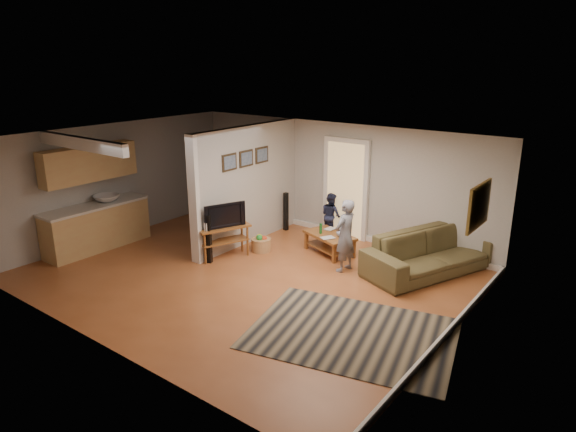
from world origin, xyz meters
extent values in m
plane|color=brown|center=(0.00, 0.00, 0.00)|extent=(7.50, 7.50, 0.00)
cube|color=#ACA9A5|center=(0.00, 3.00, 1.25)|extent=(7.50, 0.04, 2.50)
cube|color=#ACA9A5|center=(-3.75, 0.00, 1.25)|extent=(0.04, 6.00, 2.50)
cube|color=#ACA9A5|center=(3.75, 0.00, 1.25)|extent=(0.04, 6.00, 2.50)
cube|color=white|center=(0.00, 0.00, 2.50)|extent=(7.50, 6.00, 0.04)
cube|color=#ACA9A5|center=(-1.20, 1.45, 1.25)|extent=(0.15, 3.10, 2.50)
cube|color=white|center=(-1.20, -0.10, 1.25)|extent=(0.22, 0.10, 2.50)
cube|color=white|center=(0.00, 2.97, 0.06)|extent=(7.50, 0.04, 0.12)
cube|color=white|center=(3.72, 0.00, 0.06)|extent=(0.04, 6.00, 0.12)
cube|color=#D8B272|center=(0.30, 2.94, 1.05)|extent=(0.90, 0.06, 2.10)
cube|color=tan|center=(-3.43, -0.80, 0.45)|extent=(0.60, 2.20, 0.90)
cube|color=beige|center=(-3.43, -0.80, 0.92)|extent=(0.64, 2.24, 0.05)
cube|color=tan|center=(-3.45, -0.80, 1.80)|extent=(0.35, 2.00, 0.70)
imported|color=silver|center=(-3.43, -0.50, 0.94)|extent=(0.54, 0.54, 0.19)
cube|color=#332616|center=(-1.11, 0.80, 1.85)|extent=(0.03, 0.40, 0.34)
cube|color=#332616|center=(-1.11, 1.30, 1.85)|extent=(0.03, 0.40, 0.34)
cube|color=#332616|center=(-1.11, 1.80, 1.85)|extent=(0.03, 0.40, 0.34)
cube|color=olive|center=(3.71, 1.00, 1.75)|extent=(0.04, 0.90, 0.68)
cube|color=black|center=(2.59, -0.63, 0.01)|extent=(3.29, 2.72, 0.01)
imported|color=#463B23|center=(2.60, 2.20, 0.00)|extent=(1.94, 2.80, 0.76)
cube|color=brown|center=(0.60, 1.86, 0.39)|extent=(1.20, 0.94, 0.05)
cube|color=silver|center=(0.60, 1.86, 0.39)|extent=(0.75, 0.57, 0.02)
cube|color=brown|center=(0.60, 1.86, 0.13)|extent=(1.09, 0.83, 0.03)
cube|color=brown|center=(0.08, 1.79, 0.19)|extent=(0.08, 0.08, 0.39)
cube|color=brown|center=(0.96, 1.47, 0.19)|extent=(0.08, 0.08, 0.39)
cube|color=brown|center=(0.24, 2.25, 0.19)|extent=(0.08, 0.08, 0.39)
cube|color=brown|center=(1.12, 1.93, 0.19)|extent=(0.08, 0.08, 0.39)
imported|color=#274991|center=(0.84, 1.88, 0.41)|extent=(0.23, 0.23, 0.18)
cylinder|color=#13531D|center=(0.43, 1.78, 0.52)|extent=(0.06, 0.06, 0.21)
imported|color=#998C4C|center=(0.36, 2.11, 0.41)|extent=(0.19, 0.25, 0.02)
imported|color=#66594C|center=(0.62, 1.66, 0.41)|extent=(0.29, 0.32, 0.02)
cube|color=brown|center=(-0.95, 0.40, 0.64)|extent=(0.76, 1.12, 0.04)
cube|color=brown|center=(-0.95, 0.40, 0.35)|extent=(0.69, 1.02, 0.03)
cylinder|color=brown|center=(-1.24, 0.03, 0.32)|extent=(0.04, 0.04, 0.65)
cylinder|color=brown|center=(-0.90, 0.87, 0.32)|extent=(0.04, 0.04, 0.65)
cylinder|color=brown|center=(-1.00, -0.07, 0.32)|extent=(0.04, 0.04, 0.65)
cylinder|color=brown|center=(-0.66, 0.77, 0.32)|extent=(0.04, 0.04, 0.65)
imported|color=black|center=(-0.93, 0.39, 0.66)|extent=(0.43, 0.82, 0.49)
cylinder|color=white|center=(-1.02, 0.00, 0.74)|extent=(0.09, 0.09, 0.16)
cube|color=black|center=(-1.00, 0.03, 0.49)|extent=(0.13, 0.13, 0.97)
cube|color=black|center=(-1.00, 2.50, 0.45)|extent=(0.10, 0.10, 0.89)
cylinder|color=#A87949|center=(-0.60, 1.12, 0.13)|extent=(0.41, 0.41, 0.27)
sphere|color=red|center=(-0.55, 1.16, 0.27)|extent=(0.12, 0.12, 0.12)
sphere|color=yellow|center=(-0.66, 1.14, 0.28)|extent=(0.12, 0.12, 0.12)
sphere|color=green|center=(-0.60, 1.07, 0.30)|extent=(0.12, 0.12, 0.12)
imported|color=slate|center=(1.29, 1.29, 0.00)|extent=(0.39, 0.54, 1.38)
imported|color=#202644|center=(0.09, 2.70, 0.00)|extent=(0.60, 0.53, 1.01)
camera|label=1|loc=(5.82, -6.46, 3.85)|focal=32.00mm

